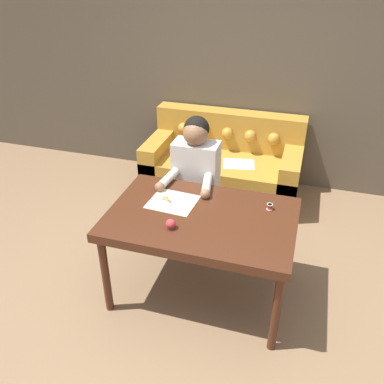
% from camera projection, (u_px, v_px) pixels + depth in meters
% --- Properties ---
extents(ground_plane, '(16.00, 16.00, 0.00)m').
position_uv_depth(ground_plane, '(197.00, 300.00, 3.26)').
color(ground_plane, '#846647').
extents(wall_back, '(8.00, 0.06, 2.60)m').
position_uv_depth(wall_back, '(254.00, 70.00, 4.38)').
color(wall_back, brown).
rests_on(wall_back, ground_plane).
extents(dining_table, '(1.37, 0.91, 0.75)m').
position_uv_depth(dining_table, '(202.00, 223.00, 3.00)').
color(dining_table, '#472314').
rests_on(dining_table, ground_plane).
extents(couch, '(1.69, 0.85, 0.87)m').
position_uv_depth(couch, '(223.00, 166.00, 4.59)').
color(couch, '#B7842D').
rests_on(couch, ground_plane).
extents(person, '(0.46, 0.58, 1.25)m').
position_uv_depth(person, '(196.00, 182.00, 3.60)').
color(person, '#33281E').
rests_on(person, ground_plane).
extents(pattern_paper_main, '(0.37, 0.34, 0.00)m').
position_uv_depth(pattern_paper_main, '(173.00, 202.00, 3.12)').
color(pattern_paper_main, beige).
rests_on(pattern_paper_main, dining_table).
extents(scissors, '(0.24, 0.18, 0.01)m').
position_uv_depth(scissors, '(169.00, 201.00, 3.13)').
color(scissors, silver).
rests_on(scissors, dining_table).
extents(thread_spool, '(0.04, 0.04, 0.05)m').
position_uv_depth(thread_spool, '(270.00, 207.00, 3.02)').
color(thread_spool, red).
rests_on(thread_spool, dining_table).
extents(pin_cushion, '(0.07, 0.07, 0.07)m').
position_uv_depth(pin_cushion, '(171.00, 224.00, 2.81)').
color(pin_cushion, '#4C3828').
rests_on(pin_cushion, dining_table).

